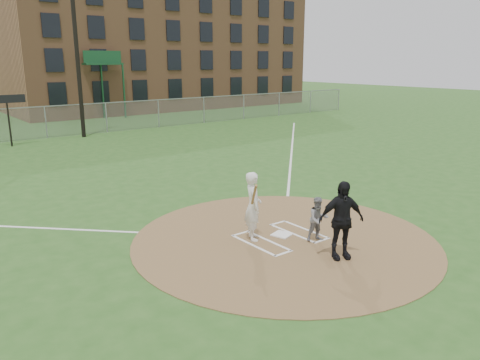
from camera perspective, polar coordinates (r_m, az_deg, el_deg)
ground at (r=13.19m, az=5.39°, el=-7.20°), size 140.00×140.00×0.00m
dirt_circle at (r=13.19m, az=5.40°, el=-7.16°), size 8.40×8.40×0.02m
home_plate at (r=13.42m, az=5.12°, el=-6.64°), size 0.61×0.61×0.03m
foul_line_first at (r=25.45m, az=6.31°, el=3.41°), size 17.04×17.04×0.01m
catcher at (r=12.95m, az=9.51°, el=-4.73°), size 0.72×0.64×1.24m
umpire at (r=11.85m, az=12.23°, el=-4.79°), size 1.26×0.95×1.99m
batters_boxes at (r=13.28m, az=4.95°, el=-6.92°), size 2.08×1.88×0.01m
batter_at_plate at (r=12.78m, az=1.60°, el=-3.19°), size 0.84×1.09×1.91m
outfield_fence at (r=32.23m, az=-22.59°, el=6.54°), size 56.08×0.08×2.03m
brick_warehouse at (r=52.90m, az=-10.84°, el=17.11°), size 30.00×17.17×15.00m
light_pole at (r=31.69m, az=-19.47°, el=16.87°), size 1.20×0.30×12.22m
scoreboard_sign at (r=29.77m, az=-26.54°, el=8.22°), size 2.00×0.10×2.93m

